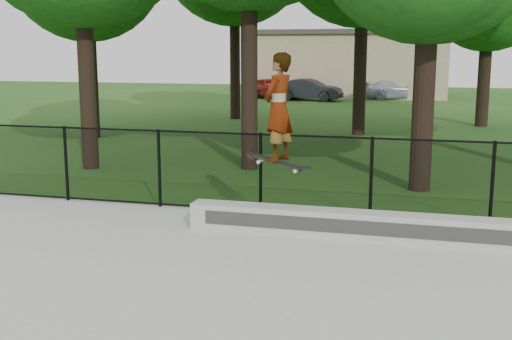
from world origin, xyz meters
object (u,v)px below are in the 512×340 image
object	(u,v)px
car_a	(273,88)
grind_ledge	(354,225)
skater_airborne	(278,109)
car_c	(397,89)
car_b	(309,90)

from	to	relation	value
car_a	grind_ledge	bearing A→B (deg)	-158.06
skater_airborne	car_c	bearing A→B (deg)	89.26
car_a	car_b	xyz separation A→B (m)	(2.54, -1.31, -0.00)
car_b	car_c	world-z (taller)	car_b
car_a	skater_airborne	distance (m)	30.75
grind_ledge	skater_airborne	size ratio (longest dim) A/B	2.85
car_c	skater_airborne	bearing A→B (deg)	164.29
car_b	car_c	distance (m)	5.66
car_a	car_b	bearing A→B (deg)	-111.19
grind_ledge	car_a	xyz separation A→B (m)	(-8.48, 29.80, 0.37)
car_a	car_b	world-z (taller)	car_a
car_a	car_c	distance (m)	7.72
car_a	car_b	distance (m)	2.85
skater_airborne	car_a	bearing A→B (deg)	103.64
grind_ledge	skater_airborne	bearing A→B (deg)	-177.81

